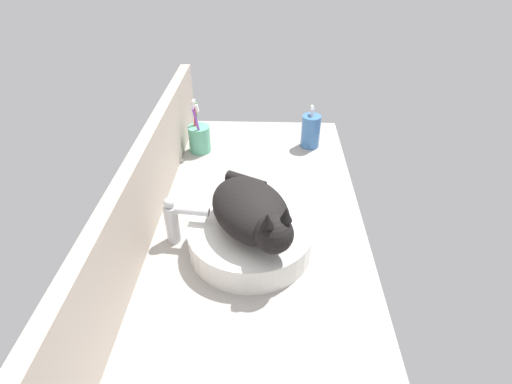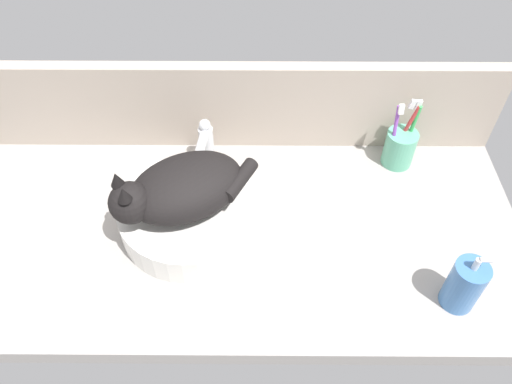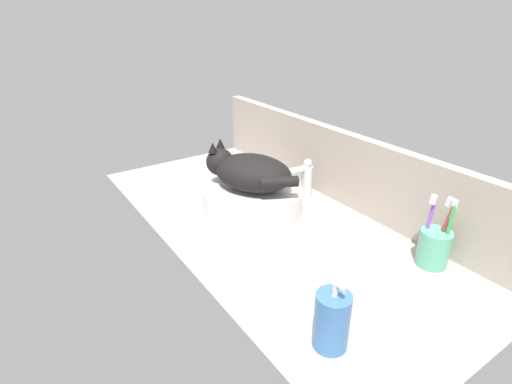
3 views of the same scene
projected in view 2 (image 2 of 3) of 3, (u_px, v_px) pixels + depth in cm
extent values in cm
cube|color=#9E9993|center=(235.00, 232.00, 114.79)|extent=(129.58, 60.84, 4.00)
cube|color=#AD9E8E|center=(237.00, 106.00, 123.51)|extent=(129.58, 3.60, 23.38)
cylinder|color=silver|center=(190.00, 214.00, 111.08)|extent=(31.44, 31.44, 7.09)
ellipsoid|color=black|center=(186.00, 187.00, 104.31)|extent=(30.08, 26.85, 11.00)
sphere|color=black|center=(130.00, 203.00, 99.48)|extent=(8.80, 8.80, 8.80)
cone|color=black|center=(124.00, 194.00, 93.84)|extent=(2.80, 2.80, 3.20)
cone|color=black|center=(116.00, 179.00, 96.41)|extent=(2.80, 2.80, 3.20)
cylinder|color=black|center=(240.00, 180.00, 105.01)|extent=(7.88, 11.25, 3.20)
cylinder|color=silver|center=(207.00, 146.00, 123.01)|extent=(3.60, 3.60, 11.00)
cylinder|color=silver|center=(201.00, 145.00, 116.05)|extent=(3.35, 10.19, 2.20)
sphere|color=silver|center=(205.00, 125.00, 117.99)|extent=(2.80, 2.80, 2.80)
cylinder|color=#3F72B2|center=(464.00, 285.00, 96.31)|extent=(6.76, 6.76, 11.90)
cylinder|color=silver|center=(477.00, 264.00, 90.81)|extent=(1.20, 1.20, 2.80)
cylinder|color=silver|center=(486.00, 260.00, 89.75)|extent=(2.20, 1.00, 1.00)
cylinder|color=#5BB28E|center=(399.00, 148.00, 123.54)|extent=(7.60, 7.60, 9.46)
cylinder|color=purple|center=(394.00, 137.00, 120.09)|extent=(1.44, 3.38, 16.97)
cube|color=white|center=(401.00, 109.00, 113.73)|extent=(1.28, 1.14, 2.53)
cylinder|color=green|center=(410.00, 132.00, 121.20)|extent=(1.63, 2.10, 17.04)
cube|color=white|center=(419.00, 105.00, 114.83)|extent=(1.30, 0.97, 2.50)
cylinder|color=#D13838|center=(404.00, 132.00, 121.30)|extent=(4.13, 2.15, 16.88)
cube|color=white|center=(412.00, 104.00, 114.94)|extent=(1.65, 0.98, 2.64)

